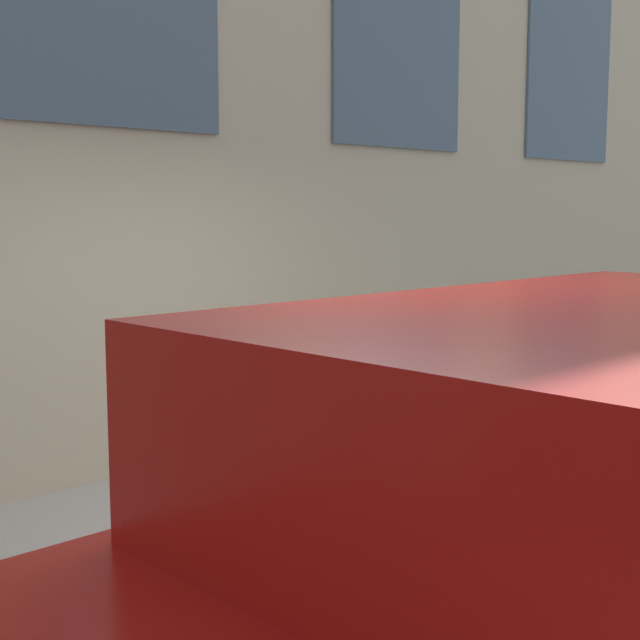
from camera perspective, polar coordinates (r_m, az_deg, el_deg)
The scene contains 5 objects.
ground_plane at distance 4.95m, azimuth 3.12°, elevation -17.09°, with size 80.00×80.00×0.00m, color #514F4C.
sidewalk at distance 5.73m, azimuth -5.81°, elevation -12.94°, with size 2.36×60.00×0.13m.
fire_hydrant at distance 5.14m, azimuth -2.64°, elevation -9.22°, with size 0.36×0.47×0.88m.
person at distance 5.82m, azimuth 2.30°, elevation -4.31°, with size 0.30×0.20×1.24m.
parked_truck_red_near at distance 3.53m, azimuth 17.69°, elevation -10.83°, with size 2.08×5.14×1.68m.
Camera 1 is at (-3.05, 3.33, 2.03)m, focal length 50.00 mm.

